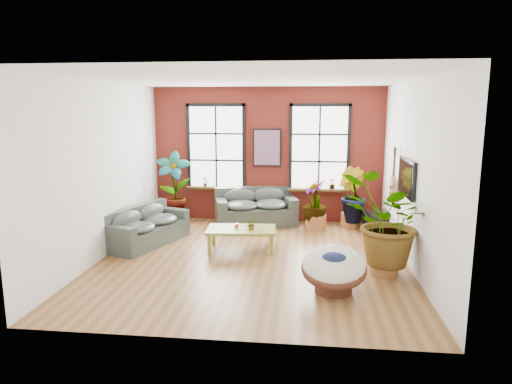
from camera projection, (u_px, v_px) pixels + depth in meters
room at (253, 171)px, 8.91m from camera, size 6.04×6.54×3.54m
sofa_back at (255, 208)px, 11.75m from camera, size 2.22×1.50×0.93m
sofa_left at (145, 227)px, 10.08m from camera, size 1.50×2.24×0.82m
coffee_table at (241, 231)px, 9.64m from camera, size 1.49×0.92×0.55m
papasan_chair at (334, 268)px, 7.40m from camera, size 1.15×1.17×0.80m
poster at (267, 148)px, 11.84m from camera, size 0.74×0.06×0.98m
tv_wall_unit at (402, 181)px, 9.07m from camera, size 0.13×1.86×1.20m
media_box at (378, 222)px, 10.97m from camera, size 0.75×0.67×0.53m
pot_back_left at (175, 216)px, 11.88m from camera, size 0.57×0.57×0.36m
pot_back_right at (351, 220)px, 11.50m from camera, size 0.56×0.56×0.36m
pot_right_wall at (384, 265)px, 8.22m from camera, size 0.65×0.65×0.37m
pot_mid at (315, 222)px, 11.24m from camera, size 0.58×0.58×0.38m
floor_plant_back_left at (174, 185)px, 11.77m from camera, size 0.97×0.71×1.72m
floor_plant_back_right at (352, 195)px, 11.35m from camera, size 0.93×0.97×1.37m
floor_plant_right_wall at (387, 222)px, 8.05m from camera, size 1.90×1.81×1.65m
floor_plant_mid at (315, 202)px, 11.15m from camera, size 0.78×0.78×1.10m
table_plant at (252, 224)px, 9.51m from camera, size 0.28×0.27×0.25m
sill_plant_left at (205, 181)px, 12.14m from camera, size 0.17×0.17×0.27m
sill_plant_right at (332, 184)px, 11.77m from camera, size 0.19×0.19×0.27m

